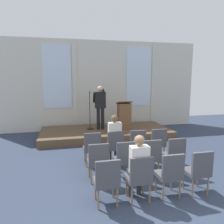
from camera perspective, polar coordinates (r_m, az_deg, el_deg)
name	(u,v)px	position (r m, az deg, el deg)	size (l,w,h in m)	color
ground_plane	(169,218)	(4.25, 14.84, -25.57)	(17.86, 17.86, 0.00)	#2D384C
rear_partition	(100,85)	(10.08, -3.19, 7.18)	(9.51, 0.14, 4.08)	beige
stage_platform	(106,133)	(8.96, -1.64, -5.49)	(5.25, 2.27, 0.29)	brown
speaker	(100,104)	(8.78, -3.15, 2.09)	(0.52, 0.69, 1.78)	black
mic_stand	(90,121)	(8.94, -5.86, -2.40)	(0.28, 0.28, 1.55)	black
lectern	(124,115)	(9.06, 3.22, -0.81)	(0.60, 0.48, 1.16)	brown
chair_r0_c0	(92,146)	(5.99, -5.30, -9.10)	(0.46, 0.44, 0.94)	olive
chair_r0_c1	(115,145)	(6.10, 0.78, -8.70)	(0.46, 0.44, 0.94)	olive
audience_r0_c1	(114,136)	(6.11, 0.60, -6.45)	(0.36, 0.39, 1.38)	#2D2D33
chair_r0_c2	(137,143)	(6.28, 6.55, -8.24)	(0.46, 0.44, 0.94)	olive
chair_r0_c3	(157,142)	(6.52, 11.94, -7.73)	(0.46, 0.44, 0.94)	olive
chair_r1_c0	(98,160)	(5.07, -3.72, -12.51)	(0.46, 0.44, 0.94)	olive
chair_r1_c1	(125,157)	(5.20, 3.45, -11.92)	(0.46, 0.44, 0.94)	olive
chair_r1_c2	(150,155)	(5.41, 10.13, -11.20)	(0.46, 0.44, 0.94)	olive
chair_r1_c3	(174,153)	(5.69, 16.21, -10.42)	(0.46, 0.44, 0.94)	olive
chair_r2_c0	(107,179)	(4.18, -1.39, -17.39)	(0.46, 0.44, 0.94)	olive
chair_r2_c1	(140,176)	(4.34, 7.32, -16.40)	(0.46, 0.44, 0.94)	olive
audience_r2_c1	(138,164)	(4.33, 6.99, -13.56)	(0.36, 0.39, 1.33)	#2D2D33
chair_r2_c2	(170,172)	(4.59, 15.15, -15.19)	(0.46, 0.44, 0.94)	olive
chair_r2_c3	(199,169)	(4.91, 21.99, -13.90)	(0.46, 0.44, 0.94)	olive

